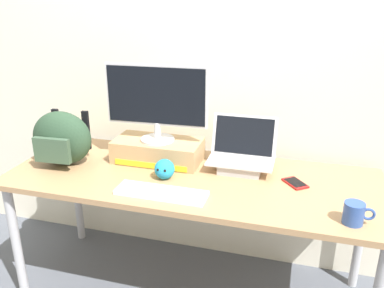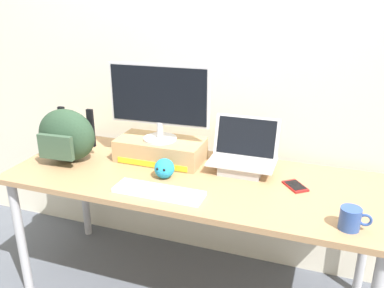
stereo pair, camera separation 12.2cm
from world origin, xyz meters
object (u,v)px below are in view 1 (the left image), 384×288
Objects in this scene: toner_box_yellow at (158,150)px; cell_phone at (295,183)px; open_laptop at (241,159)px; coffee_mug at (354,213)px; plush_toy at (164,169)px; external_keyboard at (161,193)px; messenger_backpack at (62,138)px; desktop_monitor at (156,101)px.

toner_box_yellow is 0.77m from cell_phone.
coffee_mug is (0.54, -0.41, -0.01)m from open_laptop.
plush_toy is (-0.65, -0.12, 0.05)m from cell_phone.
messenger_backpack is (-0.65, 0.20, 0.14)m from external_keyboard.
plush_toy is (0.11, -0.21, -0.01)m from toner_box_yellow.
desktop_monitor reaches higher than plush_toy.
desktop_monitor is at bearing -86.65° from toner_box_yellow.
desktop_monitor is 1.13m from coffee_mug.
messenger_backpack is 0.61m from plush_toy.
plush_toy is at bearing -148.21° from open_laptop.
messenger_backpack is at bearing -162.48° from desktop_monitor.
cell_phone is (1.25, 0.09, -0.14)m from messenger_backpack.
coffee_mug is at bearing -21.39° from toner_box_yellow.
coffee_mug is (1.01, -0.40, -0.01)m from toner_box_yellow.
open_laptop reaches higher than external_keyboard.
open_laptop is 0.68m from coffee_mug.
desktop_monitor reaches higher than messenger_backpack.
external_keyboard is 0.67m from cell_phone.
coffee_mug is (1.50, -0.22, -0.10)m from messenger_backpack.
desktop_monitor is 0.53m from external_keyboard.
external_keyboard is 0.18m from plush_toy.
open_laptop reaches higher than coffee_mug.
messenger_backpack is 3.33× the size of plush_toy.
open_laptop is 0.32m from cell_phone.
external_keyboard is 3.46× the size of coffee_mug.
messenger_backpack is (-0.49, -0.18, 0.09)m from toner_box_yellow.
toner_box_yellow is 1.40× the size of open_laptop.
toner_box_yellow is at bearing -178.32° from open_laptop.
messenger_backpack reaches higher than open_laptop.
open_laptop is at bearing 2.04° from toner_box_yellow.
desktop_monitor is 0.84m from cell_phone.
external_keyboard is 0.69m from messenger_backpack.
cell_phone is at bearing -20.55° from open_laptop.
cell_phone is at bearing -6.75° from toner_box_yellow.
open_laptop is at bearing 121.44° from cell_phone.
desktop_monitor is 3.78× the size of cell_phone.
plush_toy is (-0.36, -0.23, -0.01)m from open_laptop.
messenger_backpack is 1.27m from cell_phone.
cell_phone is at bearing 129.16° from coffee_mug.
open_laptop reaches higher than toner_box_yellow.
messenger_backpack is at bearing -159.90° from toner_box_yellow.
open_laptop is (0.47, 0.02, -0.29)m from desktop_monitor.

